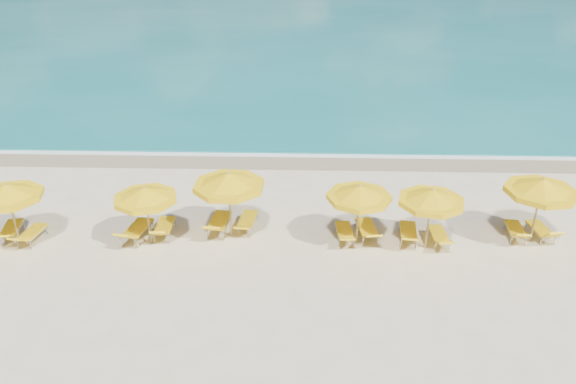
{
  "coord_description": "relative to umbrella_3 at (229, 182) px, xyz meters",
  "views": [
    {
      "loc": [
        0.57,
        -17.16,
        10.55
      ],
      "look_at": [
        0.0,
        1.5,
        1.2
      ],
      "focal_mm": 35.0,
      "sensor_mm": 36.0,
      "label": 1
    }
  ],
  "objects": [
    {
      "name": "umbrella_1",
      "position": [
        -7.45,
        -0.73,
        -0.17
      ],
      "size": [
        2.7,
        2.7,
        2.37
      ],
      "rotation": [
        0.0,
        0.0,
        -0.17
      ],
      "color": "tan",
      "rests_on": "ground"
    },
    {
      "name": "umbrella_2",
      "position": [
        -2.81,
        -0.56,
        -0.28
      ],
      "size": [
        2.46,
        2.46,
        2.25
      ],
      "rotation": [
        0.0,
        0.0,
        -0.12
      ],
      "color": "tan",
      "rests_on": "ground"
    },
    {
      "name": "umbrella_6",
      "position": [
        10.71,
        -0.02,
        -0.05
      ],
      "size": [
        2.96,
        2.96,
        2.51
      ],
      "rotation": [
        0.0,
        0.0,
        -0.22
      ],
      "color": "tan",
      "rests_on": "ground"
    },
    {
      "name": "umbrella_4",
      "position": [
        4.5,
        -0.3,
        -0.23
      ],
      "size": [
        2.41,
        2.41,
        2.3
      ],
      "rotation": [
        0.0,
        0.0,
        -0.06
      ],
      "color": "tan",
      "rests_on": "ground"
    },
    {
      "name": "lounger_5_left",
      "position": [
        6.35,
        -0.1,
        -1.98
      ],
      "size": [
        0.77,
        1.83,
        0.71
      ],
      "rotation": [
        0.0,
        0.0,
        -0.11
      ],
      "color": "#A5A8AD",
      "rests_on": "ground"
    },
    {
      "name": "lounger_2_right",
      "position": [
        -2.43,
        -0.02,
        -1.98
      ],
      "size": [
        0.61,
        1.75,
        0.77
      ],
      "rotation": [
        0.0,
        0.0,
        0.01
      ],
      "color": "#A5A8AD",
      "rests_on": "ground"
    },
    {
      "name": "whitecap_far",
      "position": [
        10.02,
        23.74,
        -2.19
      ],
      "size": [
        18.0,
        0.3,
        0.05
      ],
      "primitive_type": "cube",
      "color": "white",
      "rests_on": "ground"
    },
    {
      "name": "lounger_5_right",
      "position": [
        7.4,
        -0.25,
        -2.0
      ],
      "size": [
        0.6,
        1.68,
        0.63
      ],
      "rotation": [
        0.0,
        0.0,
        0.04
      ],
      "color": "#A5A8AD",
      "rests_on": "ground"
    },
    {
      "name": "umbrella_5",
      "position": [
        6.89,
        -0.55,
        -0.23
      ],
      "size": [
        2.6,
        2.6,
        2.31
      ],
      "rotation": [
        0.0,
        0.0,
        0.15
      ],
      "color": "tan",
      "rests_on": "ground"
    },
    {
      "name": "lounger_3_right",
      "position": [
        0.53,
        0.6,
        -1.98
      ],
      "size": [
        0.77,
        1.83,
        0.64
      ],
      "rotation": [
        0.0,
        0.0,
        -0.12
      ],
      "color": "#A5A8AD",
      "rests_on": "ground"
    },
    {
      "name": "lounger_6_right",
      "position": [
        11.13,
        0.2,
        -1.98
      ],
      "size": [
        0.77,
        1.68,
        0.79
      ],
      "rotation": [
        0.0,
        0.0,
        0.14
      ],
      "color": "#A5A8AD",
      "rests_on": "ground"
    },
    {
      "name": "lounger_1_right",
      "position": [
        -7.05,
        -0.55,
        -1.99
      ],
      "size": [
        0.76,
        1.7,
        0.68
      ],
      "rotation": [
        0.0,
        0.0,
        -0.14
      ],
      "color": "#A5A8AD",
      "rests_on": "ground"
    },
    {
      "name": "lounger_1_left",
      "position": [
        -7.9,
        -0.35,
        -1.98
      ],
      "size": [
        0.89,
        1.83,
        0.7
      ],
      "rotation": [
        0.0,
        0.0,
        0.19
      ],
      "color": "#A5A8AD",
      "rests_on": "ground"
    },
    {
      "name": "lounger_4_left",
      "position": [
        4.07,
        -0.08,
        -1.99
      ],
      "size": [
        0.64,
        1.71,
        0.62
      ],
      "rotation": [
        0.0,
        0.0,
        0.06
      ],
      "color": "#A5A8AD",
      "rests_on": "ground"
    },
    {
      "name": "whitecap_near",
      "position": [
        -3.98,
        16.74,
        -2.19
      ],
      "size": [
        14.0,
        0.36,
        0.05
      ],
      "primitive_type": "cube",
      "color": "white",
      "rests_on": "ground"
    },
    {
      "name": "wet_sand_band",
      "position": [
        2.02,
        7.14,
        -2.19
      ],
      "size": [
        120.0,
        2.6,
        0.01
      ],
      "primitive_type": "cube",
      "color": "tan",
      "rests_on": "ground"
    },
    {
      "name": "ground_plane",
      "position": [
        2.02,
        -0.26,
        -2.19
      ],
      "size": [
        120.0,
        120.0,
        0.0
      ],
      "primitive_type": "plane",
      "color": "beige"
    },
    {
      "name": "lounger_4_right",
      "position": [
        4.9,
        0.04,
        -1.97
      ],
      "size": [
        0.83,
        1.92,
        0.77
      ],
      "rotation": [
        0.0,
        0.0,
        0.12
      ],
      "color": "#A5A8AD",
      "rests_on": "ground"
    },
    {
      "name": "lounger_3_left",
      "position": [
        -0.49,
        0.34,
        -1.95
      ],
      "size": [
        0.84,
        2.0,
        0.85
      ],
      "rotation": [
        0.0,
        0.0,
        -0.1
      ],
      "color": "#A5A8AD",
      "rests_on": "ground"
    },
    {
      "name": "lounger_6_left",
      "position": [
        10.23,
        0.21,
        -1.99
      ],
      "size": [
        0.68,
        1.68,
        0.71
      ],
      "rotation": [
        0.0,
        0.0,
        -0.09
      ],
      "color": "#A5A8AD",
      "rests_on": "ground"
    },
    {
      "name": "foam_line",
      "position": [
        2.02,
        7.94,
        -2.19
      ],
      "size": [
        120.0,
        1.2,
        0.03
      ],
      "primitive_type": "cube",
      "color": "white",
      "rests_on": "ground"
    },
    {
      "name": "lounger_2_left",
      "position": [
        -3.35,
        -0.29,
        -1.96
      ],
      "size": [
        0.97,
        2.01,
        0.84
      ],
      "rotation": [
        0.0,
        0.0,
        -0.18
      ],
      "color": "#A5A8AD",
      "rests_on": "ground"
    },
    {
      "name": "umbrella_3",
      "position": [
        0.0,
        0.0,
        0.0
      ],
      "size": [
        3.25,
        3.25,
        2.57
      ],
      "rotation": [
        0.0,
        0.0,
        0.35
      ],
      "color": "tan",
      "rests_on": "ground"
    },
    {
      "name": "ocean",
      "position": [
        2.02,
        47.74,
        -2.19
      ],
      "size": [
        120.0,
        80.0,
        0.3
      ],
      "primitive_type": "cube",
      "color": "#136B6B",
      "rests_on": "ground"
    }
  ]
}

